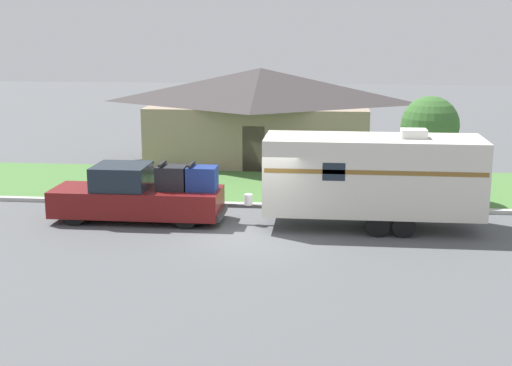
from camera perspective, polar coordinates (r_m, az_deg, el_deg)
The scene contains 8 objects.
ground_plane at distance 22.41m, azimuth 0.08°, elevation -4.34°, with size 120.00×120.00×0.00m, color #515456.
curb_strip at distance 25.99m, azimuth 0.95°, elevation -1.81°, with size 80.00×0.30×0.14m.
lawn_strip at distance 29.54m, azimuth 1.58°, elevation -0.17°, with size 80.00×7.00×0.03m.
house_across_street at distance 34.93m, azimuth 0.36°, elevation 5.65°, with size 11.10×6.84×4.49m.
pickup_truck at distance 24.38m, azimuth -9.33°, elevation -0.97°, with size 5.82×1.93×2.03m.
travel_trailer at distance 23.38m, azimuth 9.32°, elevation 0.65°, with size 8.24×2.42×3.27m.
mailbox at distance 26.82m, azimuth -5.66°, elevation 0.77°, with size 0.48×0.20×1.40m.
tree_in_yard at distance 27.37m, azimuth 13.74°, elevation 4.47°, with size 2.17×2.17×3.95m.
Camera 1 is at (2.23, -21.33, 6.50)m, focal length 50.00 mm.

